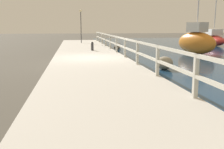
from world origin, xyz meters
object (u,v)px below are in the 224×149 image
Objects in this scene: mooring_bollard at (92,46)px; sailboat_orange at (196,41)px; sailboat_red at (214,39)px; dock_lamp at (81,18)px.

mooring_bollard is 7.29m from sailboat_orange.
sailboat_red is at bearing 36.23° from sailboat_orange.
mooring_bollard is at bearing -141.00° from sailboat_red.
dock_lamp is at bearing -176.41° from sailboat_red.
sailboat_orange is (-5.49, -7.41, 0.25)m from sailboat_red.
dock_lamp is 13.46m from sailboat_red.
sailboat_red is (12.77, 7.12, 0.04)m from mooring_bollard.
sailboat_red is at bearing 29.13° from mooring_bollard.
dock_lamp is at bearing 113.88° from sailboat_orange.
dock_lamp is 0.42× the size of sailboat_orange.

